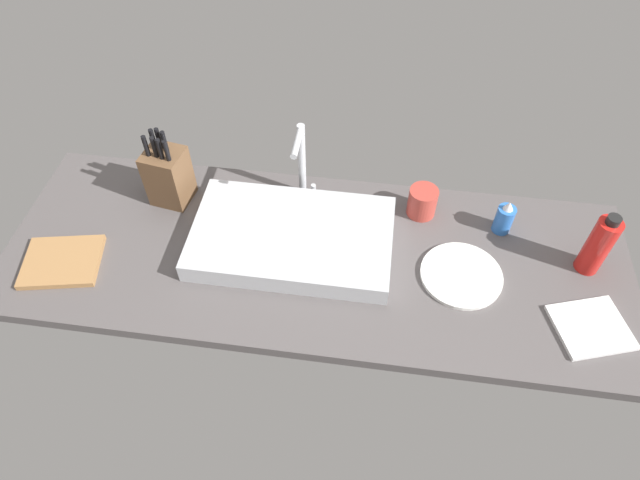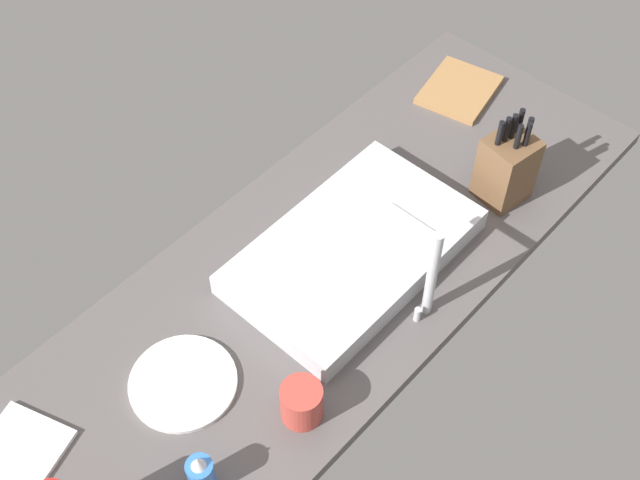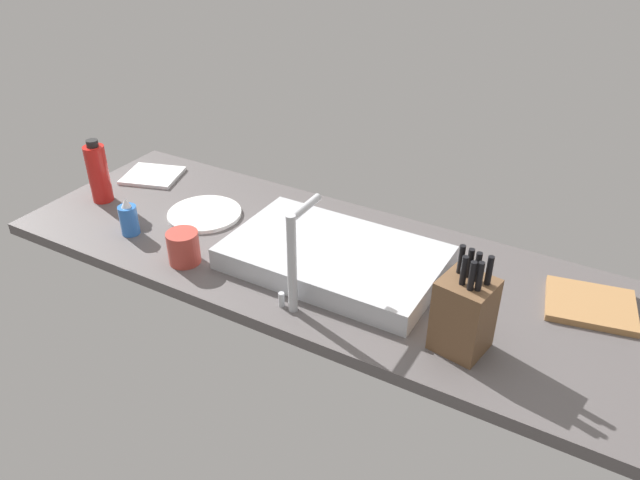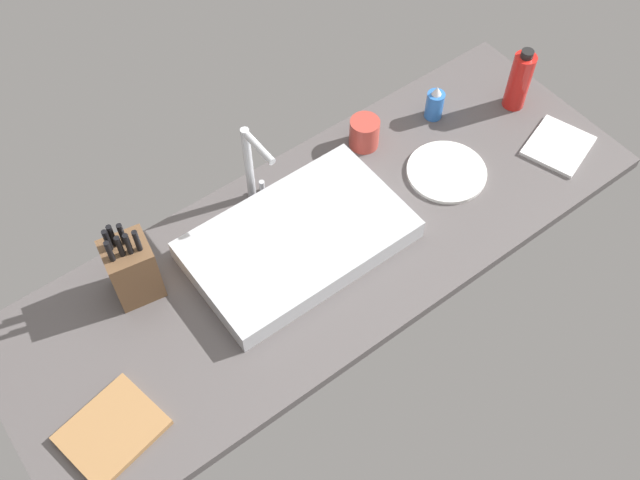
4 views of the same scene
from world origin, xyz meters
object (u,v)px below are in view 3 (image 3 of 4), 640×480
object	(u,v)px
water_bottle	(98,173)
dish_towel	(153,176)
dinner_plate	(205,214)
faucet	(294,254)
cutting_board	(591,305)
coffee_mug	(184,247)
knife_block	(464,313)
sink_basin	(334,258)
soap_bottle	(129,219)

from	to	relation	value
water_bottle	dish_towel	size ratio (longest dim) A/B	1.13
dinner_plate	faucet	bearing A→B (deg)	153.02
cutting_board	dinner_plate	xyz separation A→B (cm)	(115.56, 11.47, -0.30)
coffee_mug	dish_towel	bearing A→B (deg)	-38.25
knife_block	cutting_board	size ratio (longest dim) A/B	1.18
knife_block	cutting_board	distance (cm)	40.04
sink_basin	soap_bottle	size ratio (longest dim) A/B	4.92
soap_bottle	sink_basin	bearing A→B (deg)	-166.63
faucet	coffee_mug	xyz separation A→B (cm)	(38.10, -1.93, -11.41)
faucet	knife_block	xyz separation A→B (cm)	(-41.22, -6.34, -6.34)
dinner_plate	coffee_mug	distance (cm)	26.95
knife_block	dinner_plate	xyz separation A→B (cm)	(91.52, -19.27, -9.23)
faucet	water_bottle	size ratio (longest dim) A/B	1.29
sink_basin	dish_towel	xyz separation A→B (cm)	(84.02, -17.65, -2.58)
faucet	dinner_plate	distance (cm)	58.55
dinner_plate	coffee_mug	world-z (taller)	coffee_mug
knife_block	dinner_plate	distance (cm)	93.98
soap_bottle	dish_towel	xyz separation A→B (cm)	(21.49, -32.51, -4.51)
cutting_board	knife_block	bearing A→B (deg)	51.97
water_bottle	dinner_plate	size ratio (longest dim) A/B	0.91
soap_bottle	dish_towel	distance (cm)	39.24
sink_basin	faucet	distance (cm)	24.37
faucet	coffee_mug	distance (cm)	39.82
knife_block	coffee_mug	distance (cm)	79.60
dinner_plate	dish_towel	distance (cm)	36.19
sink_basin	knife_block	distance (cm)	44.30
knife_block	cutting_board	bearing A→B (deg)	-118.55
soap_bottle	knife_block	bearing A→B (deg)	-179.68
sink_basin	cutting_board	size ratio (longest dim) A/B	2.72
cutting_board	water_bottle	world-z (taller)	water_bottle
knife_block	coffee_mug	bearing A→B (deg)	12.66
soap_bottle	dinner_plate	size ratio (longest dim) A/B	0.51
knife_block	water_bottle	xyz separation A→B (cm)	(127.57, -10.75, 0.14)
water_bottle	knife_block	bearing A→B (deg)	175.19
soap_bottle	dinner_plate	xyz separation A→B (cm)	(-12.41, -19.84, -4.51)
knife_block	dish_towel	world-z (taller)	knife_block
soap_bottle	water_bottle	xyz separation A→B (cm)	(23.65, -11.32, 4.86)
water_bottle	faucet	bearing A→B (deg)	168.81
dish_towel	coffee_mug	distance (cm)	58.85
knife_block	coffee_mug	size ratio (longest dim) A/B	2.70
dish_towel	water_bottle	bearing A→B (deg)	84.19
dinner_plate	soap_bottle	bearing A→B (deg)	57.98
knife_block	water_bottle	bearing A→B (deg)	4.66
cutting_board	faucet	bearing A→B (deg)	29.60
faucet	cutting_board	distance (cm)	76.60
cutting_board	sink_basin	bearing A→B (deg)	14.12
soap_bottle	dinner_plate	distance (cm)	23.83
soap_bottle	coffee_mug	world-z (taller)	soap_bottle
knife_block	sink_basin	bearing A→B (deg)	-9.56
cutting_board	dish_towel	distance (cm)	149.47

